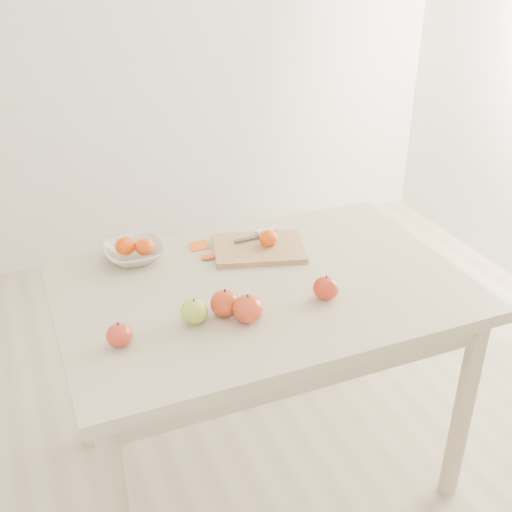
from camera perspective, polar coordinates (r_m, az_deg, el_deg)
name	(u,v)px	position (r m, az deg, el deg)	size (l,w,h in m)	color
ground	(261,464)	(2.39, 0.48, -18.04)	(3.50, 3.50, 0.00)	#C6B293
table	(262,312)	(1.96, 0.56, -4.97)	(1.20, 0.80, 0.75)	beige
cutting_board	(259,248)	(2.08, 0.25, 0.69)	(0.29, 0.21, 0.02)	tan
board_tangerine	(269,238)	(2.07, 1.12, 1.60)	(0.06, 0.06, 0.05)	#E84808
fruit_bowl	(135,253)	(2.06, -10.73, 0.29)	(0.19, 0.19, 0.05)	silver
bowl_tangerine_near	(125,246)	(2.06, -11.53, 0.87)	(0.07, 0.07, 0.06)	#E24007
bowl_tangerine_far	(145,247)	(2.05, -9.88, 0.81)	(0.06, 0.06, 0.05)	#C93907
orange_peel_a	(199,247)	(2.11, -5.05, 0.81)	(0.06, 0.04, 0.00)	#D75C0F
orange_peel_b	(209,257)	(2.05, -4.17, -0.11)	(0.04, 0.04, 0.00)	#E74E10
paring_knife	(264,232)	(2.15, 0.67, 2.12)	(0.17, 0.05, 0.01)	white
apple_green	(194,312)	(1.73, -5.51, -4.94)	(0.07, 0.07, 0.07)	olive
apple_red_e	(326,288)	(1.84, 6.22, -2.85)	(0.07, 0.07, 0.07)	#8B0503
apple_red_c	(248,309)	(1.73, -0.74, -4.72)	(0.08, 0.08, 0.08)	#990B07
apple_red_d	(119,335)	(1.68, -12.04, -6.89)	(0.07, 0.07, 0.06)	#950511
apple_red_b	(225,303)	(1.75, -2.75, -4.22)	(0.08, 0.08, 0.07)	maroon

